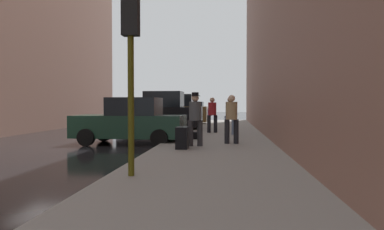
% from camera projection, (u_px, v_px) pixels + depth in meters
% --- Properties ---
extents(ground_plane, '(120.00, 120.00, 0.00)m').
position_uv_depth(ground_plane, '(52.00, 147.00, 13.56)').
color(ground_plane, black).
extents(sidewalk, '(4.00, 40.00, 0.15)m').
position_uv_depth(sidewalk, '(217.00, 146.00, 12.99)').
color(sidewalk, gray).
rests_on(sidewalk, ground_plane).
extents(parked_dark_green_sedan, '(4.26, 2.17, 1.79)m').
position_uv_depth(parked_dark_green_sedan, '(131.00, 122.00, 14.38)').
color(parked_dark_green_sedan, '#193828').
rests_on(parked_dark_green_sedan, ground_plane).
extents(parked_black_suv, '(4.65, 2.16, 2.25)m').
position_uv_depth(parked_black_suv, '(161.00, 113.00, 21.05)').
color(parked_black_suv, black).
rests_on(parked_black_suv, ground_plane).
extents(parked_bronze_suv, '(4.60, 2.07, 2.25)m').
position_uv_depth(parked_bronze_suv, '(176.00, 111.00, 27.03)').
color(parked_bronze_suv, brown).
rests_on(parked_bronze_suv, ground_plane).
extents(parked_blue_sedan, '(4.26, 2.17, 1.79)m').
position_uv_depth(parked_blue_sedan, '(186.00, 112.00, 33.94)').
color(parked_blue_sedan, navy).
rests_on(parked_blue_sedan, ground_plane).
extents(parked_gray_coupe, '(4.26, 2.17, 1.79)m').
position_uv_depth(parked_gray_coupe, '(193.00, 111.00, 40.23)').
color(parked_gray_coupe, slate).
rests_on(parked_gray_coupe, ground_plane).
extents(fire_hydrant, '(0.42, 0.22, 0.70)m').
position_uv_depth(fire_hydrant, '(181.00, 129.00, 15.35)').
color(fire_hydrant, red).
rests_on(fire_hydrant, sidewalk).
extents(traffic_light, '(0.32, 0.32, 3.60)m').
position_uv_depth(traffic_light, '(131.00, 41.00, 7.18)').
color(traffic_light, '#514C0F').
rests_on(traffic_light, sidewalk).
extents(pedestrian_with_beanie, '(0.53, 0.49, 1.78)m').
position_uv_depth(pedestrian_with_beanie, '(195.00, 116.00, 12.33)').
color(pedestrian_with_beanie, '#333338').
rests_on(pedestrian_with_beanie, sidewalk).
extents(pedestrian_in_jeans, '(0.51, 0.41, 1.71)m').
position_uv_depth(pedestrian_in_jeans, '(230.00, 114.00, 17.01)').
color(pedestrian_in_jeans, '#728CB2').
rests_on(pedestrian_in_jeans, sidewalk).
extents(pedestrian_in_red_jacket, '(0.51, 0.43, 1.71)m').
position_uv_depth(pedestrian_in_red_jacket, '(212.00, 113.00, 18.18)').
color(pedestrian_in_red_jacket, black).
rests_on(pedestrian_in_red_jacket, sidewalk).
extents(pedestrian_in_tan_coat, '(0.51, 0.43, 1.71)m').
position_uv_depth(pedestrian_in_tan_coat, '(232.00, 116.00, 13.12)').
color(pedestrian_in_tan_coat, black).
rests_on(pedestrian_in_tan_coat, sidewalk).
extents(rolling_suitcase, '(0.37, 0.57, 1.04)m').
position_uv_depth(rolling_suitcase, '(182.00, 138.00, 11.62)').
color(rolling_suitcase, black).
rests_on(rolling_suitcase, sidewalk).
extents(duffel_bag, '(0.32, 0.44, 0.28)m').
position_uv_depth(duffel_bag, '(193.00, 135.00, 14.95)').
color(duffel_bag, black).
rests_on(duffel_bag, sidewalk).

